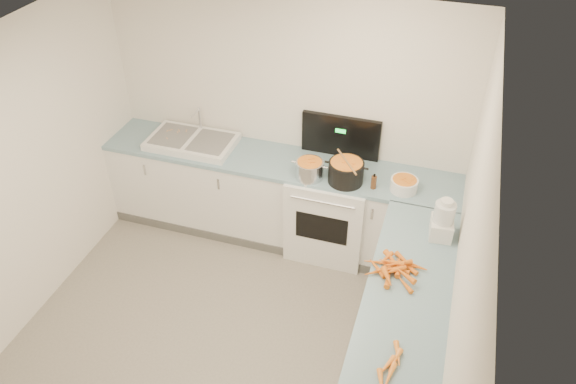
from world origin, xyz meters
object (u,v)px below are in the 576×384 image
(food_processor, at_px, (443,221))
(steel_pot, at_px, (310,170))
(spice_jar, at_px, (395,187))
(sink, at_px, (192,141))
(black_pot, at_px, (346,173))
(mixing_bowl, at_px, (404,185))
(extract_bottle, at_px, (374,182))
(stove, at_px, (330,209))

(food_processor, bearing_deg, steel_pot, 159.36)
(spice_jar, bearing_deg, sink, 175.41)
(steel_pot, height_order, black_pot, black_pot)
(steel_pot, bearing_deg, black_pot, 5.63)
(sink, xyz_separation_m, steel_pot, (1.27, -0.18, 0.04))
(mixing_bowl, xyz_separation_m, extract_bottle, (-0.26, -0.05, 0.01))
(steel_pot, relative_size, mixing_bowl, 1.05)
(extract_bottle, bearing_deg, stove, 159.54)
(stove, height_order, sink, stove)
(black_pot, height_order, mixing_bowl, black_pot)
(mixing_bowl, distance_m, spice_jar, 0.09)
(mixing_bowl, xyz_separation_m, spice_jar, (-0.07, -0.05, -0.01))
(stove, bearing_deg, extract_bottle, -20.46)
(black_pot, bearing_deg, mixing_bowl, 3.58)
(black_pot, distance_m, mixing_bowl, 0.53)
(black_pot, distance_m, extract_bottle, 0.26)
(black_pot, height_order, spice_jar, black_pot)
(stove, height_order, food_processor, stove)
(extract_bottle, bearing_deg, sink, 174.77)
(steel_pot, xyz_separation_m, extract_bottle, (0.59, 0.01, -0.01))
(sink, relative_size, food_processor, 2.39)
(black_pot, bearing_deg, stove, 139.01)
(mixing_bowl, height_order, spice_jar, mixing_bowl)
(extract_bottle, relative_size, spice_jar, 1.31)
(black_pot, xyz_separation_m, food_processor, (0.89, -0.49, 0.06))
(sink, bearing_deg, steel_pot, -8.20)
(extract_bottle, distance_m, spice_jar, 0.19)
(stove, relative_size, steel_pot, 5.28)
(steel_pot, distance_m, black_pot, 0.33)
(stove, xyz_separation_m, spice_jar, (0.61, -0.15, 0.51))
(stove, height_order, steel_pot, stove)
(mixing_bowl, bearing_deg, stove, 171.43)
(stove, bearing_deg, spice_jar, -13.82)
(stove, xyz_separation_m, steel_pot, (-0.18, -0.17, 0.54))
(sink, relative_size, black_pot, 2.69)
(sink, bearing_deg, extract_bottle, -5.23)
(black_pot, relative_size, spice_jar, 3.34)
(sink, relative_size, extract_bottle, 6.86)
(stove, xyz_separation_m, sink, (-1.45, 0.02, 0.50))
(food_processor, bearing_deg, mixing_bowl, 125.14)
(sink, xyz_separation_m, extract_bottle, (1.87, -0.17, 0.02))
(steel_pot, height_order, mixing_bowl, steel_pot)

